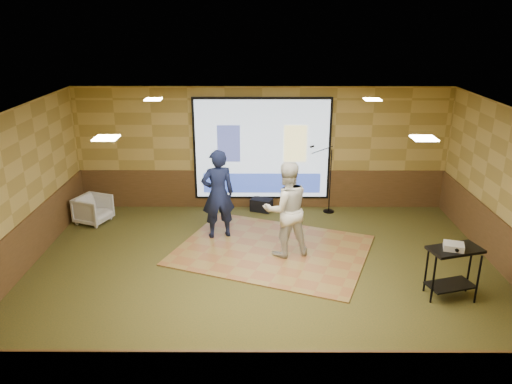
{
  "coord_description": "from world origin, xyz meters",
  "views": [
    {
      "loc": [
        -0.1,
        -8.24,
        4.59
      ],
      "look_at": [
        -0.13,
        0.94,
        1.3
      ],
      "focal_mm": 35.0,
      "sensor_mm": 36.0,
      "label": 1
    }
  ],
  "objects_px": {
    "dance_floor": "(272,250)",
    "banquet_chair": "(93,209)",
    "player_right": "(286,209)",
    "mic_stand": "(327,193)",
    "projector_screen": "(262,150)",
    "duffel_bag": "(261,205)",
    "av_table": "(453,264)",
    "projector": "(454,246)",
    "player_left": "(218,194)"
  },
  "relations": [
    {
      "from": "player_right",
      "to": "mic_stand",
      "type": "bearing_deg",
      "value": -131.83
    },
    {
      "from": "projector",
      "to": "banquet_chair",
      "type": "relative_size",
      "value": 0.45
    },
    {
      "from": "banquet_chair",
      "to": "player_right",
      "type": "bearing_deg",
      "value": -89.61
    },
    {
      "from": "duffel_bag",
      "to": "player_right",
      "type": "bearing_deg",
      "value": -78.99
    },
    {
      "from": "player_right",
      "to": "duffel_bag",
      "type": "height_order",
      "value": "player_right"
    },
    {
      "from": "player_left",
      "to": "mic_stand",
      "type": "distance_m",
      "value": 2.98
    },
    {
      "from": "duffel_bag",
      "to": "banquet_chair",
      "type": "bearing_deg",
      "value": -169.19
    },
    {
      "from": "projector",
      "to": "duffel_bag",
      "type": "height_order",
      "value": "projector"
    },
    {
      "from": "projector_screen",
      "to": "player_left",
      "type": "xyz_separation_m",
      "value": [
        -0.94,
        -1.77,
        -0.48
      ]
    },
    {
      "from": "dance_floor",
      "to": "player_left",
      "type": "height_order",
      "value": "player_left"
    },
    {
      "from": "av_table",
      "to": "banquet_chair",
      "type": "xyz_separation_m",
      "value": [
        -7.1,
        3.22,
        -0.32
      ]
    },
    {
      "from": "projector_screen",
      "to": "dance_floor",
      "type": "height_order",
      "value": "projector_screen"
    },
    {
      "from": "banquet_chair",
      "to": "duffel_bag",
      "type": "xyz_separation_m",
      "value": [
        3.9,
        0.74,
        -0.17
      ]
    },
    {
      "from": "dance_floor",
      "to": "duffel_bag",
      "type": "distance_m",
      "value": 2.22
    },
    {
      "from": "player_left",
      "to": "banquet_chair",
      "type": "distance_m",
      "value": 3.15
    },
    {
      "from": "duffel_bag",
      "to": "projector",
      "type": "bearing_deg",
      "value": -51.87
    },
    {
      "from": "av_table",
      "to": "mic_stand",
      "type": "relative_size",
      "value": 0.55
    },
    {
      "from": "dance_floor",
      "to": "banquet_chair",
      "type": "distance_m",
      "value": 4.37
    },
    {
      "from": "projector_screen",
      "to": "player_left",
      "type": "relative_size",
      "value": 1.71
    },
    {
      "from": "projector_screen",
      "to": "duffel_bag",
      "type": "distance_m",
      "value": 1.34
    },
    {
      "from": "banquet_chair",
      "to": "duffel_bag",
      "type": "height_order",
      "value": "banquet_chair"
    },
    {
      "from": "projector_screen",
      "to": "dance_floor",
      "type": "xyz_separation_m",
      "value": [
        0.2,
        -2.44,
        -1.46
      ]
    },
    {
      "from": "mic_stand",
      "to": "duffel_bag",
      "type": "xyz_separation_m",
      "value": [
        -1.6,
        0.06,
        -0.34
      ]
    },
    {
      "from": "mic_stand",
      "to": "player_left",
      "type": "bearing_deg",
      "value": -146.56
    },
    {
      "from": "dance_floor",
      "to": "player_left",
      "type": "bearing_deg",
      "value": 149.77
    },
    {
      "from": "projector",
      "to": "banquet_chair",
      "type": "xyz_separation_m",
      "value": [
        -7.04,
        3.26,
        -0.66
      ]
    },
    {
      "from": "projector_screen",
      "to": "player_right",
      "type": "distance_m",
      "value": 2.7
    },
    {
      "from": "projector_screen",
      "to": "projector",
      "type": "distance_m",
      "value": 5.29
    },
    {
      "from": "av_table",
      "to": "mic_stand",
      "type": "xyz_separation_m",
      "value": [
        -1.6,
        3.9,
        -0.14
      ]
    },
    {
      "from": "banquet_chair",
      "to": "duffel_bag",
      "type": "distance_m",
      "value": 3.98
    },
    {
      "from": "banquet_chair",
      "to": "projector_screen",
      "type": "bearing_deg",
      "value": -54.96
    },
    {
      "from": "mic_stand",
      "to": "duffel_bag",
      "type": "distance_m",
      "value": 1.63
    },
    {
      "from": "player_right",
      "to": "av_table",
      "type": "relative_size",
      "value": 2.09
    },
    {
      "from": "projector_screen",
      "to": "av_table",
      "type": "height_order",
      "value": "projector_screen"
    },
    {
      "from": "av_table",
      "to": "duffel_bag",
      "type": "distance_m",
      "value": 5.11
    },
    {
      "from": "player_left",
      "to": "projector",
      "type": "relative_size",
      "value": 6.12
    },
    {
      "from": "player_right",
      "to": "dance_floor",
      "type": "bearing_deg",
      "value": -51.0
    },
    {
      "from": "dance_floor",
      "to": "player_right",
      "type": "bearing_deg",
      "value": -35.09
    },
    {
      "from": "player_right",
      "to": "banquet_chair",
      "type": "relative_size",
      "value": 2.74
    },
    {
      "from": "player_right",
      "to": "banquet_chair",
      "type": "height_order",
      "value": "player_right"
    },
    {
      "from": "player_left",
      "to": "mic_stand",
      "type": "xyz_separation_m",
      "value": [
        2.53,
        1.48,
        -0.5
      ]
    },
    {
      "from": "projector",
      "to": "banquet_chair",
      "type": "bearing_deg",
      "value": 172.5
    },
    {
      "from": "dance_floor",
      "to": "player_right",
      "type": "relative_size",
      "value": 1.94
    },
    {
      "from": "dance_floor",
      "to": "av_table",
      "type": "xyz_separation_m",
      "value": [
        2.99,
        -1.76,
        0.63
      ]
    },
    {
      "from": "av_table",
      "to": "dance_floor",
      "type": "bearing_deg",
      "value": 149.56
    },
    {
      "from": "player_right",
      "to": "banquet_chair",
      "type": "distance_m",
      "value": 4.71
    },
    {
      "from": "player_left",
      "to": "banquet_chair",
      "type": "relative_size",
      "value": 2.75
    },
    {
      "from": "av_table",
      "to": "projector",
      "type": "relative_size",
      "value": 2.91
    },
    {
      "from": "projector",
      "to": "duffel_bag",
      "type": "relative_size",
      "value": 0.64
    },
    {
      "from": "projector_screen",
      "to": "dance_floor",
      "type": "relative_size",
      "value": 0.89
    }
  ]
}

